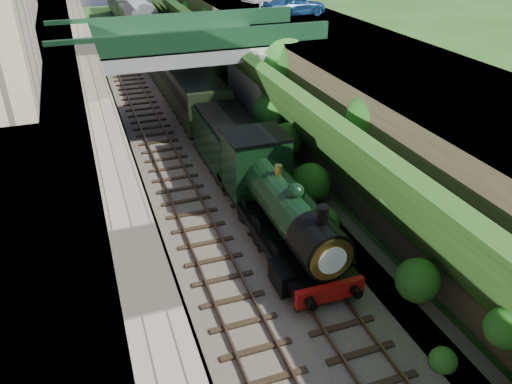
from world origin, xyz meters
name	(u,v)px	position (x,y,z in m)	size (l,w,h in m)	color
trackbed	(200,158)	(0.00, 20.00, 0.10)	(10.00, 90.00, 0.20)	#473F38
retaining_wall	(96,115)	(-5.50, 20.00, 3.50)	(1.00, 90.00, 7.00)	#756B56
street_plateau_left	(26,123)	(-9.00, 20.00, 3.50)	(6.00, 90.00, 7.00)	#262628
street_plateau_right	(346,92)	(9.50, 20.00, 3.12)	(8.00, 90.00, 6.25)	#262628
embankment_slope	(280,110)	(4.91, 19.54, 2.62)	(4.90, 90.00, 6.49)	#1E4714
track_left	(167,160)	(-2.00, 20.00, 0.25)	(2.50, 90.00, 0.20)	black
track_right	(220,153)	(1.20, 20.00, 0.25)	(2.50, 90.00, 0.20)	black
road_bridge	(196,73)	(0.94, 24.00, 4.08)	(16.00, 6.40, 7.25)	gray
tree	(282,66)	(5.91, 21.79, 4.65)	(3.60, 3.80, 6.60)	black
car_blue	(294,5)	(9.64, 28.64, 7.04)	(1.87, 4.64, 1.58)	navy
locomotive	(279,204)	(1.20, 10.56, 1.89)	(3.10, 10.22, 3.83)	black
tender	(229,145)	(1.20, 17.92, 1.62)	(2.70, 6.00, 3.05)	black
coach_front	(180,76)	(1.20, 30.52, 2.05)	(2.90, 18.00, 3.70)	black
coach_middle	(143,29)	(1.20, 49.32, 2.05)	(2.90, 18.00, 3.70)	black
coach_rear	(122,3)	(1.20, 68.12, 2.05)	(2.90, 18.00, 3.70)	black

